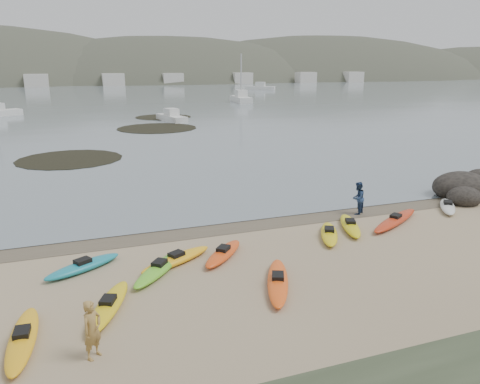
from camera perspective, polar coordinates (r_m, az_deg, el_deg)
name	(u,v)px	position (r m, az deg, el deg)	size (l,w,h in m)	color
ground	(240,222)	(22.37, 0.00, -3.71)	(600.00, 600.00, 0.00)	tan
wet_sand	(242,224)	(22.10, 0.27, -3.94)	(60.00, 60.00, 0.00)	brown
water	(78,75)	(320.03, -19.17, 13.31)	(1200.00, 1200.00, 0.00)	slate
kayaks	(258,254)	(18.38, 2.18, -7.51)	(21.38, 8.78, 0.34)	teal
person_west	(92,330)	(12.94, -17.57, -15.71)	(0.58, 0.38, 1.60)	#A98343
person_east	(358,198)	(24.08, 14.18, -0.73)	(0.80, 0.63, 1.65)	navy
rock_cluster	(472,192)	(29.84, 26.39, 0.01)	(5.18, 3.79, 1.69)	black
kelp_mats	(140,131)	(53.56, -12.10, 7.26)	(20.53, 34.90, 0.04)	black
moored_boats	(140,98)	(97.51, -12.08, 11.13)	(83.34, 71.36, 1.24)	silver
far_hills	(177,115)	(220.08, -7.69, 9.24)	(550.00, 135.00, 80.00)	#384235
far_town	(108,80)	(165.48, -15.76, 13.03)	(199.00, 5.00, 4.00)	beige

